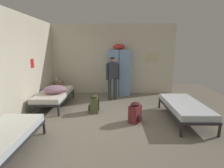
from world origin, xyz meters
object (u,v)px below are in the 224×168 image
at_px(bed_right, 184,106).
at_px(bedding_heap, 55,89).
at_px(shelf_unit, 58,87).
at_px(bed_left_rear, 54,95).
at_px(person_traveler, 112,74).
at_px(water_bottle, 56,79).
at_px(lotion_bottle, 59,81).
at_px(backpack_olive, 94,104).
at_px(backpack_maroon, 135,113).
at_px(locker_bank, 119,72).

height_order(bed_right, bedding_heap, bedding_heap).
bearing_deg(shelf_unit, bed_left_rear, -78.45).
bearing_deg(shelf_unit, bedding_heap, -76.30).
distance_m(bed_left_rear, bedding_heap, 0.30).
bearing_deg(bedding_heap, person_traveler, 24.43).
xyz_separation_m(shelf_unit, person_traveler, (2.21, -0.55, 0.62)).
xyz_separation_m(person_traveler, water_bottle, (-2.29, 0.57, -0.29)).
distance_m(bed_right, lotion_bottle, 4.71).
xyz_separation_m(bedding_heap, backpack_olive, (1.31, -0.44, -0.35)).
bearing_deg(bedding_heap, backpack_maroon, -24.55).
relative_size(locker_bank, water_bottle, 8.90).
relative_size(person_traveler, water_bottle, 6.87).
xyz_separation_m(bed_left_rear, backpack_olive, (1.41, -0.62, -0.12)).
height_order(bed_right, person_traveler, person_traveler).
bearing_deg(bed_right, backpack_maroon, -172.60).
relative_size(lotion_bottle, backpack_olive, 0.26).
bearing_deg(backpack_maroon, person_traveler, 107.37).
bearing_deg(bed_left_rear, lotion_bottle, 98.65).
bearing_deg(person_traveler, backpack_olive, -113.09).
xyz_separation_m(locker_bank, lotion_bottle, (-2.39, -0.21, -0.34)).
xyz_separation_m(bed_left_rear, lotion_bottle, (-0.18, 1.18, 0.25)).
bearing_deg(lotion_bottle, bed_right, -29.52).
bearing_deg(bed_right, locker_bank, 124.02).
relative_size(bed_right, backpack_olive, 3.45).
bearing_deg(backpack_olive, lotion_bottle, 131.39).
height_order(person_traveler, lotion_bottle, person_traveler).
bearing_deg(bed_left_rear, person_traveler, 18.99).
distance_m(bedding_heap, water_bottle, 1.48).
distance_m(bed_right, backpack_olive, 2.56).
bearing_deg(backpack_olive, water_bottle, 133.03).
bearing_deg(backpack_maroon, backpack_olive, 149.36).
height_order(locker_bank, backpack_olive, locker_bank).
relative_size(lotion_bottle, backpack_maroon, 0.26).
distance_m(bed_right, bedding_heap, 3.95).
height_order(bed_left_rear, backpack_maroon, backpack_maroon).
bearing_deg(person_traveler, water_bottle, 165.99).
relative_size(locker_bank, bed_left_rear, 1.09).
bearing_deg(bedding_heap, locker_bank, 36.40).
distance_m(lotion_bottle, backpack_maroon, 3.73).
distance_m(person_traveler, water_bottle, 2.37).
distance_m(bedding_heap, lotion_bottle, 1.38).
xyz_separation_m(lotion_bottle, backpack_maroon, (2.75, -2.49, -0.37)).
height_order(bed_left_rear, person_traveler, person_traveler).
xyz_separation_m(locker_bank, backpack_maroon, (0.36, -2.70, -0.71)).
bearing_deg(backpack_olive, person_traveler, 66.91).
bearing_deg(bed_left_rear, backpack_maroon, -26.95).
bearing_deg(bed_right, lotion_bottle, 150.48).
distance_m(water_bottle, lotion_bottle, 0.17).
bearing_deg(water_bottle, backpack_maroon, -41.30).
distance_m(shelf_unit, lotion_bottle, 0.30).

